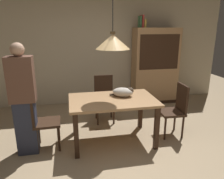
{
  "coord_description": "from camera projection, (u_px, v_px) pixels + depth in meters",
  "views": [
    {
      "loc": [
        -0.72,
        -2.66,
        1.89
      ],
      "look_at": [
        -0.02,
        0.77,
        0.85
      ],
      "focal_mm": 34.5,
      "sensor_mm": 36.0,
      "label": 1
    }
  ],
  "objects": [
    {
      "name": "chair_far_back",
      "position": [
        104.0,
        96.0,
        4.38
      ],
      "size": [
        0.42,
        0.42,
        0.93
      ],
      "color": "#382316",
      "rests_on": "ground"
    },
    {
      "name": "back_wall",
      "position": [
        97.0,
        45.0,
        5.25
      ],
      "size": [
        6.4,
        0.1,
        2.9
      ],
      "primitive_type": "cube",
      "color": "beige",
      "rests_on": "ground"
    },
    {
      "name": "ground",
      "position": [
        124.0,
        159.0,
        3.17
      ],
      "size": [
        10.0,
        10.0,
        0.0
      ],
      "primitive_type": "plane",
      "color": "tan"
    },
    {
      "name": "person_standing",
      "position": [
        23.0,
        101.0,
        3.12
      ],
      "size": [
        0.36,
        0.22,
        1.68
      ],
      "color": "#2D3347",
      "rests_on": "ground"
    },
    {
      "name": "hutch_bookcase",
      "position": [
        155.0,
        68.0,
        5.36
      ],
      "size": [
        1.12,
        0.45,
        1.85
      ],
      "color": "tan",
      "rests_on": "ground"
    },
    {
      "name": "book_red_tall",
      "position": [
        142.0,
        21.0,
        4.98
      ],
      "size": [
        0.04,
        0.22,
        0.28
      ],
      "primitive_type": "cube",
      "color": "#B73833",
      "rests_on": "hutch_bookcase"
    },
    {
      "name": "chair_left_side",
      "position": [
        42.0,
        118.0,
        3.34
      ],
      "size": [
        0.41,
        0.41,
        0.93
      ],
      "color": "#382316",
      "rests_on": "ground"
    },
    {
      "name": "dining_table",
      "position": [
        113.0,
        105.0,
        3.51
      ],
      "size": [
        1.4,
        0.9,
        0.75
      ],
      "color": "tan",
      "rests_on": "ground"
    },
    {
      "name": "book_green_slim",
      "position": [
        140.0,
        22.0,
        4.97
      ],
      "size": [
        0.03,
        0.2,
        0.26
      ],
      "primitive_type": "cube",
      "color": "#427A4C",
      "rests_on": "hutch_bookcase"
    },
    {
      "name": "cat_sleeping",
      "position": [
        123.0,
        92.0,
        3.59
      ],
      "size": [
        0.41,
        0.33,
        0.16
      ],
      "color": "beige",
      "rests_on": "dining_table"
    },
    {
      "name": "pendant_lamp",
      "position": [
        113.0,
        41.0,
        3.23
      ],
      "size": [
        0.52,
        0.52,
        1.3
      ],
      "color": "#E5B775"
    },
    {
      "name": "book_yellow_short",
      "position": [
        144.0,
        24.0,
        5.01
      ],
      "size": [
        0.04,
        0.2,
        0.18
      ],
      "primitive_type": "cube",
      "color": "gold",
      "rests_on": "hutch_bookcase"
    },
    {
      "name": "chair_right_side",
      "position": [
        176.0,
        108.0,
        3.77
      ],
      "size": [
        0.42,
        0.42,
        0.93
      ],
      "color": "#382316",
      "rests_on": "ground"
    }
  ]
}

